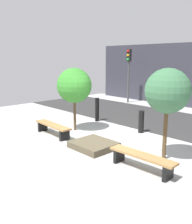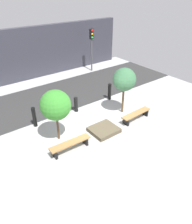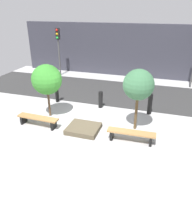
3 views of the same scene
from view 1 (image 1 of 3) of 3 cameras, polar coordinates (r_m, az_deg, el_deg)
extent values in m
plane|color=#A4A4A4|center=(8.42, 0.57, -7.86)|extent=(18.00, 18.00, 0.00)
cube|color=#2E2E2E|center=(12.08, 17.13, -2.14)|extent=(18.00, 4.38, 0.01)
cube|color=black|center=(10.31, -12.09, -3.25)|extent=(0.11, 0.39, 0.38)
cube|color=black|center=(9.04, -7.21, -5.28)|extent=(0.11, 0.39, 0.38)
cube|color=#9E7242|center=(9.61, -9.86, -2.95)|extent=(1.93, 0.46, 0.06)
cube|color=black|center=(7.21, 5.31, -9.86)|extent=(0.11, 0.39, 0.38)
cube|color=black|center=(6.44, 16.14, -13.14)|extent=(0.11, 0.39, 0.38)
cube|color=#9E7242|center=(6.71, 10.46, -9.74)|extent=(1.90, 0.46, 0.06)
cube|color=brown|center=(8.25, -0.53, -7.55)|extent=(1.34, 1.20, 0.20)
cylinder|color=#4F3A26|center=(10.14, -4.88, -0.16)|extent=(0.10, 0.10, 1.45)
sphere|color=#36872D|center=(9.96, -5.00, 6.07)|extent=(1.38, 1.38, 1.38)
cylinder|color=brown|center=(7.42, 15.52, -4.38)|extent=(0.12, 0.12, 1.66)
sphere|color=#3B6D46|center=(7.18, 16.06, 4.66)|extent=(1.26, 1.26, 1.26)
cylinder|color=black|center=(11.58, 0.25, 0.56)|extent=(0.19, 0.19, 1.09)
cylinder|color=black|center=(9.98, 10.28, -2.19)|extent=(0.22, 0.22, 0.88)
cylinder|color=#4B4B4B|center=(16.52, 7.43, 8.09)|extent=(0.12, 0.12, 3.45)
cube|color=black|center=(16.48, 7.57, 12.73)|extent=(0.28, 0.16, 0.78)
sphere|color=red|center=(16.40, 7.35, 13.64)|extent=(0.17, 0.17, 0.17)
sphere|color=orange|center=(16.40, 7.33, 12.73)|extent=(0.17, 0.17, 0.17)
sphere|color=green|center=(16.40, 7.30, 11.83)|extent=(0.17, 0.17, 0.17)
camera|label=2|loc=(12.09, -55.10, 24.63)|focal=35.00mm
camera|label=3|loc=(4.05, -90.37, 28.81)|focal=35.00mm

